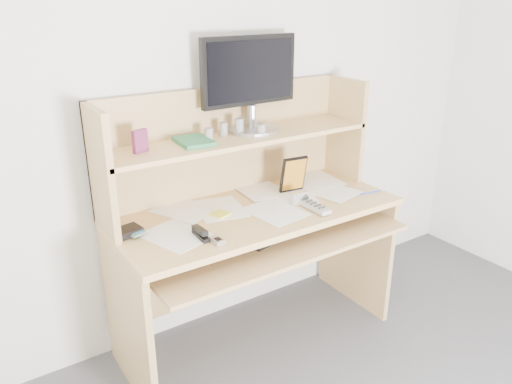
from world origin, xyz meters
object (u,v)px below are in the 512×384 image
keyboard (278,227)px  tv_remote (313,206)px  desk (248,214)px  game_case (293,174)px  monitor (250,81)px

keyboard → tv_remote: 0.20m
keyboard → tv_remote: size_ratio=2.34×
desk → game_case: 0.32m
desk → monitor: 0.66m
keyboard → monitor: bearing=68.9°
keyboard → tv_remote: tv_remote is taller
game_case → tv_remote: bearing=-95.2°
keyboard → game_case: bearing=22.9°
keyboard → tv_remote: (0.16, -0.07, 0.10)m
monitor → keyboard: bearing=-98.8°
tv_remote → game_case: game_case is taller
tv_remote → monitor: 0.68m
keyboard → desk: bearing=98.8°
tv_remote → game_case: bearing=77.9°
keyboard → game_case: game_case is taller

